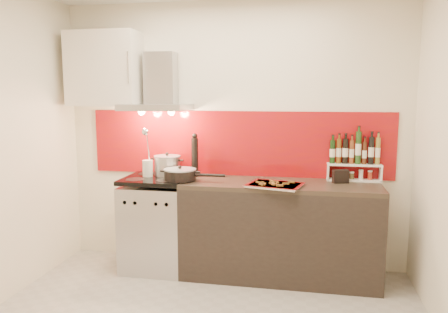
% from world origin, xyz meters
% --- Properties ---
extents(back_wall, '(3.40, 0.02, 2.60)m').
position_xyz_m(back_wall, '(0.00, 1.40, 1.30)').
color(back_wall, silver).
rests_on(back_wall, ground).
extents(backsplash, '(3.00, 0.02, 0.64)m').
position_xyz_m(backsplash, '(0.05, 1.39, 1.22)').
color(backsplash, maroon).
rests_on(backsplash, back_wall).
extents(range_stove, '(0.60, 0.60, 0.91)m').
position_xyz_m(range_stove, '(-0.70, 1.10, 0.44)').
color(range_stove, '#B7B7BA').
rests_on(range_stove, ground).
extents(counter, '(1.80, 0.60, 0.90)m').
position_xyz_m(counter, '(0.50, 1.10, 0.45)').
color(counter, black).
rests_on(counter, ground).
extents(range_hood, '(0.62, 0.50, 0.61)m').
position_xyz_m(range_hood, '(-0.70, 1.24, 1.74)').
color(range_hood, '#B7B7BA').
rests_on(range_hood, back_wall).
extents(upper_cabinet, '(0.70, 0.35, 0.72)m').
position_xyz_m(upper_cabinet, '(-1.25, 1.22, 1.95)').
color(upper_cabinet, silver).
rests_on(upper_cabinet, back_wall).
extents(stock_pot, '(0.26, 0.26, 0.23)m').
position_xyz_m(stock_pot, '(-0.63, 1.23, 1.01)').
color(stock_pot, '#B7B7BA').
rests_on(stock_pot, range_stove).
extents(saute_pan, '(0.58, 0.30, 0.14)m').
position_xyz_m(saute_pan, '(-0.42, 1.00, 0.96)').
color(saute_pan, black).
rests_on(saute_pan, range_stove).
extents(utensil_jar, '(0.10, 0.15, 0.48)m').
position_xyz_m(utensil_jar, '(-0.79, 1.10, 1.04)').
color(utensil_jar, silver).
rests_on(utensil_jar, range_stove).
extents(pepper_mill, '(0.07, 0.07, 0.43)m').
position_xyz_m(pepper_mill, '(-0.35, 1.25, 1.11)').
color(pepper_mill, black).
rests_on(pepper_mill, counter).
extents(step_shelf, '(0.49, 0.13, 0.46)m').
position_xyz_m(step_shelf, '(1.17, 1.32, 1.10)').
color(step_shelf, white).
rests_on(step_shelf, counter).
extents(caddy_box, '(0.15, 0.10, 0.12)m').
position_xyz_m(caddy_box, '(1.04, 1.19, 0.96)').
color(caddy_box, black).
rests_on(caddy_box, counter).
extents(baking_tray, '(0.54, 0.46, 0.03)m').
position_xyz_m(baking_tray, '(0.46, 0.92, 0.92)').
color(baking_tray, silver).
rests_on(baking_tray, counter).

